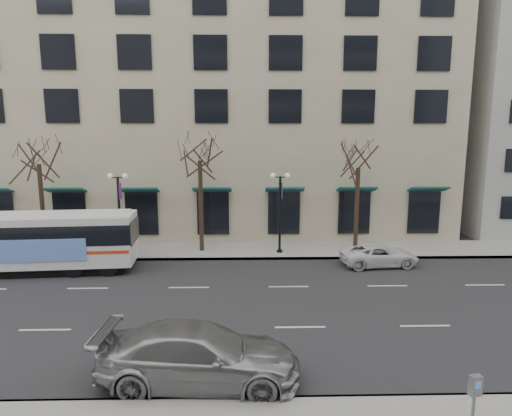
{
  "coord_description": "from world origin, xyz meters",
  "views": [
    {
      "loc": [
        2.87,
        -18.13,
        7.49
      ],
      "look_at": [
        3.36,
        2.41,
        4.0
      ],
      "focal_mm": 30.0,
      "sensor_mm": 36.0,
      "label": 1
    }
  ],
  "objects_px": {
    "lamp_post_left": "(119,210)",
    "city_bus": "(24,241)",
    "tree_far_left": "(37,149)",
    "tree_far_right": "(359,153)",
    "lamp_post_right": "(280,209)",
    "silver_car": "(199,355)",
    "white_pickup": "(379,255)",
    "tree_far_mid": "(200,145)",
    "pay_station": "(475,390)"
  },
  "relations": [
    {
      "from": "lamp_post_left",
      "to": "city_bus",
      "type": "height_order",
      "value": "lamp_post_left"
    },
    {
      "from": "tree_far_left",
      "to": "tree_far_right",
      "type": "bearing_deg",
      "value": 0.0
    },
    {
      "from": "lamp_post_right",
      "to": "silver_car",
      "type": "xyz_separation_m",
      "value": [
        -3.57,
        -14.22,
        -2.05
      ]
    },
    {
      "from": "silver_car",
      "to": "white_pickup",
      "type": "distance_m",
      "value": 14.9
    },
    {
      "from": "tree_far_left",
      "to": "tree_far_mid",
      "type": "distance_m",
      "value": 10.0
    },
    {
      "from": "lamp_post_left",
      "to": "white_pickup",
      "type": "distance_m",
      "value": 15.97
    },
    {
      "from": "tree_far_left",
      "to": "tree_far_mid",
      "type": "relative_size",
      "value": 0.98
    },
    {
      "from": "white_pickup",
      "to": "tree_far_left",
      "type": "bearing_deg",
      "value": 76.24
    },
    {
      "from": "lamp_post_left",
      "to": "white_pickup",
      "type": "relative_size",
      "value": 1.17
    },
    {
      "from": "tree_far_left",
      "to": "lamp_post_left",
      "type": "xyz_separation_m",
      "value": [
        5.01,
        -0.6,
        -3.75
      ]
    },
    {
      "from": "tree_far_left",
      "to": "tree_far_right",
      "type": "relative_size",
      "value": 1.03
    },
    {
      "from": "tree_far_right",
      "to": "pay_station",
      "type": "xyz_separation_m",
      "value": [
        -1.35,
        -17.19,
        -5.27
      ]
    },
    {
      "from": "white_pickup",
      "to": "city_bus",
      "type": "bearing_deg",
      "value": 86.86
    },
    {
      "from": "lamp_post_left",
      "to": "silver_car",
      "type": "distance_m",
      "value": 15.73
    },
    {
      "from": "silver_car",
      "to": "tree_far_mid",
      "type": "bearing_deg",
      "value": 8.56
    },
    {
      "from": "pay_station",
      "to": "tree_far_left",
      "type": "bearing_deg",
      "value": 128.18
    },
    {
      "from": "tree_far_left",
      "to": "tree_far_right",
      "type": "height_order",
      "value": "tree_far_left"
    },
    {
      "from": "tree_far_right",
      "to": "lamp_post_left",
      "type": "relative_size",
      "value": 1.55
    },
    {
      "from": "tree_far_mid",
      "to": "silver_car",
      "type": "height_order",
      "value": "tree_far_mid"
    },
    {
      "from": "white_pickup",
      "to": "pay_station",
      "type": "relative_size",
      "value": 3.21
    },
    {
      "from": "tree_far_right",
      "to": "silver_car",
      "type": "distance_m",
      "value": 17.98
    },
    {
      "from": "pay_station",
      "to": "tree_far_mid",
      "type": "bearing_deg",
      "value": 107.55
    },
    {
      "from": "lamp_post_right",
      "to": "white_pickup",
      "type": "xyz_separation_m",
      "value": [
        5.61,
        -2.48,
        -2.33
      ]
    },
    {
      "from": "white_pickup",
      "to": "pay_station",
      "type": "height_order",
      "value": "pay_station"
    },
    {
      "from": "tree_far_mid",
      "to": "lamp_post_right",
      "type": "distance_m",
      "value": 6.41
    },
    {
      "from": "tree_far_left",
      "to": "city_bus",
      "type": "bearing_deg",
      "value": -80.2
    },
    {
      "from": "lamp_post_right",
      "to": "lamp_post_left",
      "type": "bearing_deg",
      "value": 180.0
    },
    {
      "from": "lamp_post_right",
      "to": "pay_station",
      "type": "height_order",
      "value": "lamp_post_right"
    },
    {
      "from": "lamp_post_left",
      "to": "city_bus",
      "type": "xyz_separation_m",
      "value": [
        -4.35,
        -3.22,
        -1.15
      ]
    },
    {
      "from": "lamp_post_left",
      "to": "lamp_post_right",
      "type": "height_order",
      "value": "same"
    },
    {
      "from": "city_bus",
      "to": "white_pickup",
      "type": "height_order",
      "value": "city_bus"
    },
    {
      "from": "tree_far_right",
      "to": "lamp_post_left",
      "type": "bearing_deg",
      "value": -177.71
    },
    {
      "from": "silver_car",
      "to": "tree_far_right",
      "type": "bearing_deg",
      "value": -27.01
    },
    {
      "from": "tree_far_left",
      "to": "pay_station",
      "type": "bearing_deg",
      "value": -42.68
    },
    {
      "from": "tree_far_left",
      "to": "pay_station",
      "type": "xyz_separation_m",
      "value": [
        18.65,
        -17.19,
        -5.55
      ]
    },
    {
      "from": "tree_far_right",
      "to": "silver_car",
      "type": "xyz_separation_m",
      "value": [
        -8.57,
        -14.82,
        -5.53
      ]
    },
    {
      "from": "tree_far_mid",
      "to": "tree_far_right",
      "type": "height_order",
      "value": "tree_far_mid"
    },
    {
      "from": "tree_far_left",
      "to": "silver_car",
      "type": "bearing_deg",
      "value": -52.34
    },
    {
      "from": "lamp_post_left",
      "to": "white_pickup",
      "type": "height_order",
      "value": "lamp_post_left"
    },
    {
      "from": "lamp_post_right",
      "to": "city_bus",
      "type": "height_order",
      "value": "lamp_post_right"
    },
    {
      "from": "tree_far_left",
      "to": "tree_far_mid",
      "type": "xyz_separation_m",
      "value": [
        10.0,
        0.0,
        0.21
      ]
    },
    {
      "from": "lamp_post_left",
      "to": "tree_far_left",
      "type": "bearing_deg",
      "value": 173.17
    },
    {
      "from": "lamp_post_right",
      "to": "pay_station",
      "type": "distance_m",
      "value": 17.08
    },
    {
      "from": "tree_far_mid",
      "to": "white_pickup",
      "type": "xyz_separation_m",
      "value": [
        10.62,
        -3.08,
        -6.29
      ]
    },
    {
      "from": "silver_car",
      "to": "lamp_post_right",
      "type": "bearing_deg",
      "value": -11.09
    },
    {
      "from": "city_bus",
      "to": "tree_far_right",
      "type": "bearing_deg",
      "value": 6.61
    },
    {
      "from": "pay_station",
      "to": "white_pickup",
      "type": "bearing_deg",
      "value": 72.91
    },
    {
      "from": "silver_car",
      "to": "pay_station",
      "type": "distance_m",
      "value": 7.6
    },
    {
      "from": "silver_car",
      "to": "pay_station",
      "type": "xyz_separation_m",
      "value": [
        7.21,
        -2.38,
        0.26
      ]
    },
    {
      "from": "tree_far_left",
      "to": "silver_car",
      "type": "distance_m",
      "value": 19.59
    }
  ]
}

